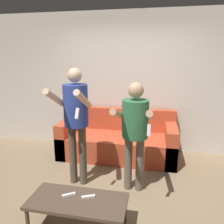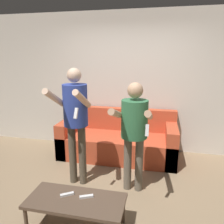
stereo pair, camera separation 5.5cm
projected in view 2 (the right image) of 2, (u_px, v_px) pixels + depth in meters
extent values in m
plane|color=#937A5B|center=(109.00, 195.00, 3.02)|extent=(14.00, 14.00, 0.00)
cube|color=silver|center=(128.00, 83.00, 4.31)|extent=(6.40, 0.06, 2.70)
cube|color=#C64C2D|center=(118.00, 146.00, 4.14)|extent=(2.15, 0.87, 0.43)
cube|color=#C64C2D|center=(121.00, 119.00, 4.37)|extent=(2.15, 0.16, 0.44)
cube|color=#C64C2D|center=(69.00, 136.00, 4.31)|extent=(0.20, 0.87, 0.67)
cube|color=#C64C2D|center=(171.00, 144.00, 3.91)|extent=(0.20, 0.87, 0.67)
cylinder|color=brown|center=(73.00, 154.00, 3.24)|extent=(0.11, 0.11, 0.91)
cylinder|color=brown|center=(82.00, 155.00, 3.21)|extent=(0.11, 0.11, 0.91)
cylinder|color=#2D429E|center=(75.00, 105.00, 3.04)|extent=(0.34, 0.34, 0.58)
sphere|color=beige|center=(74.00, 75.00, 2.94)|extent=(0.20, 0.20, 0.20)
cylinder|color=beige|center=(54.00, 98.00, 2.82)|extent=(0.08, 0.50, 0.32)
cylinder|color=beige|center=(82.00, 99.00, 2.75)|extent=(0.08, 0.50, 0.32)
cube|color=white|center=(76.00, 113.00, 2.56)|extent=(0.04, 0.09, 0.13)
cylinder|color=#6B6051|center=(128.00, 163.00, 3.08)|extent=(0.11, 0.11, 0.80)
cylinder|color=#6B6051|center=(139.00, 164.00, 3.05)|extent=(0.11, 0.11, 0.80)
cylinder|color=#337047|center=(134.00, 119.00, 2.90)|extent=(0.36, 0.36, 0.51)
sphere|color=tan|center=(135.00, 90.00, 2.81)|extent=(0.21, 0.21, 0.21)
cylinder|color=tan|center=(116.00, 114.00, 2.65)|extent=(0.08, 0.57, 0.26)
cylinder|color=tan|center=(149.00, 115.00, 2.57)|extent=(0.08, 0.57, 0.26)
cube|color=white|center=(147.00, 130.00, 2.33)|extent=(0.04, 0.07, 0.13)
cube|color=brown|center=(76.00, 201.00, 2.36)|extent=(1.06, 0.47, 0.04)
cylinder|color=brown|center=(26.00, 221.00, 2.32)|extent=(0.04, 0.04, 0.33)
cylinder|color=brown|center=(45.00, 198.00, 2.69)|extent=(0.04, 0.04, 0.33)
cylinder|color=brown|center=(123.00, 210.00, 2.49)|extent=(0.04, 0.04, 0.33)
cube|color=white|center=(67.00, 194.00, 2.42)|extent=(0.15, 0.11, 0.02)
cube|color=white|center=(86.00, 197.00, 2.38)|extent=(0.15, 0.10, 0.02)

